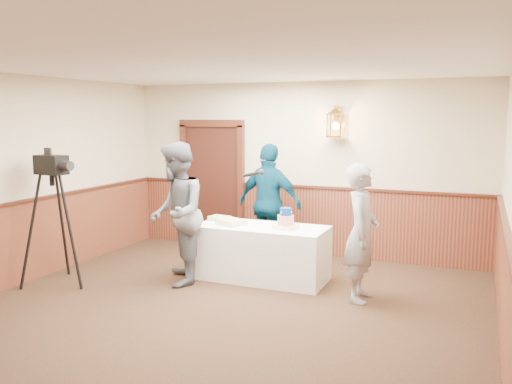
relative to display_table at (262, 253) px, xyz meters
The scene contains 10 objects.
ground 1.94m from the display_table, 88.39° to the right, with size 7.00×7.00×0.00m, color black.
room_shell 1.84m from the display_table, 90.02° to the right, with size 6.02×7.02×2.81m.
display_table is the anchor object (origin of this frame).
tiered_cake 0.61m from the display_table, ahead, with size 0.32×0.32×0.28m.
sheet_cake_yellow 0.60m from the display_table, 169.36° to the right, with size 0.37×0.28×0.08m, color #D4CD7F.
sheet_cake_green 0.84m from the display_table, 168.73° to the left, with size 0.27×0.22×0.06m, color #A4CE91.
interviewer 1.30m from the display_table, 147.71° to the right, with size 1.64×1.16×1.92m.
baker 1.56m from the display_table, 12.89° to the right, with size 0.62×0.40×1.69m, color gray.
assistant_p 1.04m from the display_table, 103.80° to the left, with size 1.08×0.45×1.84m, color #083750.
tv_camera_rig 2.80m from the display_table, 152.41° to the right, with size 0.69×0.64×1.75m.
Camera 1 is at (2.68, -4.89, 2.25)m, focal length 38.00 mm.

